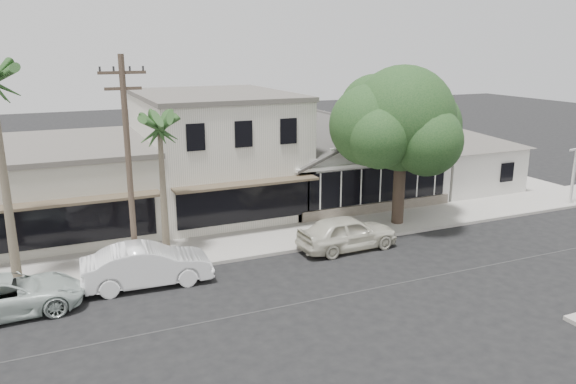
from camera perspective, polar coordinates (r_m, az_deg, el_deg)
name	(u,v)px	position (r m, az deg, el deg)	size (l,w,h in m)	color
ground	(388,286)	(23.07, 10.11, -9.36)	(140.00, 140.00, 0.00)	black
sidewalk_north	(154,257)	(26.11, -13.49, -6.45)	(90.00, 3.50, 0.15)	#9E9991
corner_shop	(345,157)	(34.98, 5.79, 3.59)	(10.40, 8.60, 5.10)	silver
side_cottage	(459,166)	(39.11, 16.98, 2.53)	(6.00, 6.00, 3.00)	silver
row_building_near	(215,154)	(32.70, -7.42, 3.89)	(8.00, 10.00, 6.50)	silver
row_building_midnear	(49,189)	(31.66, -23.14, 0.33)	(10.00, 10.00, 4.20)	#B4B1A2
utility_pole	(129,163)	(23.18, -15.89, 2.88)	(1.80, 0.24, 9.00)	brown
car_0	(347,233)	(26.46, 6.03, -4.12)	(1.92, 4.78, 1.63)	beige
car_1	(147,265)	(23.19, -14.12, -7.22)	(1.77, 5.07, 1.67)	white
car_2	(8,295)	(22.55, -26.59, -9.37)	(2.37, 5.15, 1.43)	#B7C5BE
shade_tree	(398,121)	(29.54, 11.15, 7.06)	(7.57, 6.84, 8.40)	#45382A
palm_east	(159,126)	(24.58, -12.93, 6.56)	(3.07, 3.07, 7.05)	#726651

